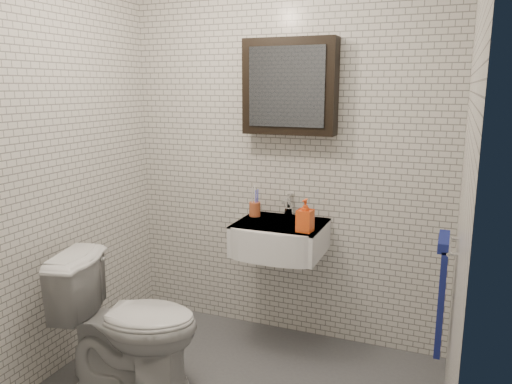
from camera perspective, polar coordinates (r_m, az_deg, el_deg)
room_shell at (r=2.40m, az=-4.29°, el=6.28°), size 2.22×2.02×2.51m
washbasin at (r=3.19m, az=2.56°, el=-5.31°), size 0.55×0.50×0.20m
faucet at (r=3.32m, az=3.71°, el=-1.71°), size 0.06×0.20×0.15m
mirror_cabinet at (r=3.22m, az=3.88°, el=11.90°), size 0.60×0.15×0.60m
towel_rail at (r=2.67m, az=20.49°, el=-10.28°), size 0.09×0.30×0.58m
toothbrush_cup at (r=3.34m, az=-0.14°, el=-1.89°), size 0.09×0.09×0.21m
soap_bottle at (r=2.99m, az=5.64°, el=-2.69°), size 0.10×0.10×0.20m
toilet at (r=3.00m, az=-14.25°, el=-14.22°), size 0.86×0.61×0.79m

